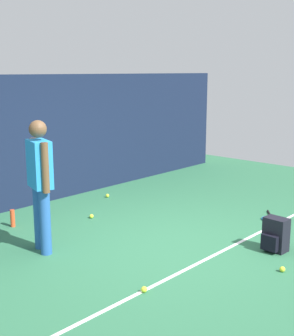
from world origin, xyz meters
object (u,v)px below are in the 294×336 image
Objects in this scene: tennis_ball_near_player at (91,216)px; tennis_ball_mid_court at (107,196)px; tennis_player at (40,178)px; water_bottle at (13,218)px; tennis_racket at (272,219)px; tennis_ball_by_fence at (282,269)px; tennis_ball_far_left at (144,289)px; backpack at (275,235)px.

tennis_ball_near_player and tennis_ball_mid_court have the same top height.
tennis_player is 6.47× the size of water_bottle.
tennis_player is 2.84× the size of tennis_racket.
tennis_racket is (3.19, -1.57, -0.95)m from tennis_player.
tennis_ball_by_fence and tennis_ball_mid_court have the same top height.
tennis_ball_mid_court and tennis_ball_far_left have the same top height.
tennis_ball_near_player is (1.32, 0.57, -0.93)m from tennis_player.
tennis_player is at bearing 119.75° from tennis_ball_by_fence.
tennis_ball_by_fence is 1.68m from tennis_ball_far_left.
backpack is 3.79m from water_bottle.
water_bottle is (-2.94, 2.70, 0.12)m from tennis_racket.
tennis_ball_mid_court is (1.02, 0.72, 0.00)m from tennis_ball_near_player.
water_bottle reaches higher than tennis_ball_by_fence.
backpack is at bearing -75.74° from tennis_ball_near_player.
tennis_player is 25.76× the size of tennis_ball_by_fence.
tennis_ball_mid_court is at bearing 178.79° from backpack.
tennis_ball_near_player is (-1.88, 2.14, 0.02)m from tennis_racket.
tennis_ball_by_fence is at bearing -51.07° from backpack.
tennis_player is 25.76× the size of tennis_ball_mid_court.
tennis_ball_near_player is 1.00× the size of tennis_ball_by_fence.
tennis_ball_by_fence is at bearing -86.96° from tennis_ball_near_player.
tennis_ball_near_player and tennis_ball_far_left have the same top height.
backpack is (2.03, -2.22, -0.76)m from tennis_player.
water_bottle is at bearing 108.25° from tennis_ball_by_fence.
tennis_racket is 3.99m from water_bottle.
tennis_ball_far_left is at bearing -162.24° from tennis_player.
tennis_ball_near_player is at bearing -27.89° from water_bottle.
tennis_ball_near_player is at bearing -144.52° from tennis_ball_mid_court.
tennis_racket is 3.17m from tennis_ball_far_left.
tennis_ball_near_player is 0.25× the size of water_bottle.
water_bottle is at bearing 85.48° from tennis_ball_far_left.
backpack is 2.06m from tennis_ball_far_left.
tennis_ball_near_player is at bearing -84.83° from tennis_racket.
tennis_racket is 1.99m from tennis_ball_by_fence.
tennis_ball_mid_court is (-0.86, 2.86, 0.02)m from tennis_racket.
tennis_player is 3.10m from backpack.
backpack is 6.67× the size of tennis_ball_by_fence.
tennis_ball_mid_court is 0.25× the size of water_bottle.
tennis_ball_mid_court is (2.33, 1.29, -0.93)m from tennis_player.
tennis_player is 3.86× the size of backpack.
tennis_ball_near_player is 1.00× the size of tennis_ball_far_left.
water_bottle reaches higher than tennis_ball_mid_court.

